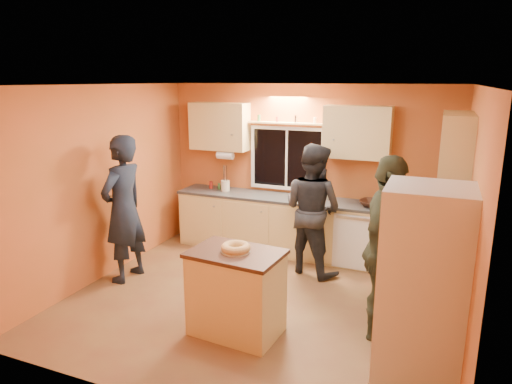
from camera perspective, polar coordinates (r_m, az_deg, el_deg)
The scene contains 14 objects.
ground at distance 5.78m, azimuth 0.12°, elevation -13.51°, with size 4.50×4.50×0.00m, color brown.
room_shell at distance 5.57m, azimuth 2.88°, elevation 3.10°, with size 4.54×4.04×2.61m.
back_counter at distance 7.08m, azimuth 5.44°, elevation -4.33°, with size 4.23×0.62×0.90m.
right_counter at distance 5.70m, azimuth 20.94°, elevation -9.89°, with size 0.62×1.84×0.90m.
refrigerator at distance 4.33m, azimuth 20.07°, elevation -11.00°, with size 0.72×0.70×1.80m, color silver.
island at distance 4.95m, azimuth -2.48°, elevation -12.37°, with size 1.00×0.72×0.92m.
bundt_pastry at distance 4.75m, azimuth -2.54°, elevation -6.96°, with size 0.31×0.31×0.09m, color tan.
person_left at distance 6.30m, azimuth -16.23°, elevation -2.07°, with size 0.72×0.47×1.97m, color black.
person_center at distance 6.35m, azimuth 7.05°, elevation -2.16°, with size 0.89×0.69×1.83m, color black.
person_right at distance 4.87m, azimuth 15.88°, elevation -6.92°, with size 1.14×0.47×1.95m, color #323622.
mixing_bowl at distance 6.70m, azimuth 14.38°, elevation -1.39°, with size 0.37×0.37×0.09m, color black.
utensil_crock at distance 7.40m, azimuth -3.85°, elevation 0.79°, with size 0.14×0.14×0.17m, color beige.
potted_plant at distance 5.34m, azimuth 21.67°, elevation -4.79°, with size 0.25×0.22×0.28m, color gray.
red_box at distance 6.02m, azimuth 21.57°, elevation -3.76°, with size 0.16×0.12×0.07m, color maroon.
Camera 1 is at (1.93, -4.75, 2.66)m, focal length 32.00 mm.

